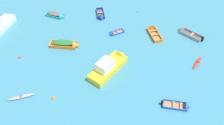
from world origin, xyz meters
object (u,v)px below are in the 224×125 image
motor_launch_yellow_foreground_center (110,65)px  rowboat_grey_far_left (186,32)px  kayak_grey_cluster_outer (21,97)px  kayak_red_far_back (197,63)px  rowboat_deep_blue_back_row_right (101,16)px  mooring_buoy_central (54,98)px  rowboat_orange_near_camera (152,31)px  rowboat_blue_center (182,106)px  rowboat_blue_outer_left (113,34)px  rowboat_orange_far_right (68,44)px  mooring_buoy_between_boats_left (20,58)px  rowboat_turquoise_cluster_inner (58,15)px  mooring_buoy_far_field (138,12)px  motor_launch_white_outer_right (1,24)px

motor_launch_yellow_foreground_center → rowboat_grey_far_left: (11.58, 9.27, -0.49)m
kayak_grey_cluster_outer → kayak_red_far_back: 24.39m
rowboat_deep_blue_back_row_right → mooring_buoy_central: bearing=-100.9°
rowboat_orange_near_camera → mooring_buoy_central: size_ratio=9.66×
rowboat_blue_center → rowboat_grey_far_left: size_ratio=0.85×
kayak_grey_cluster_outer → rowboat_blue_outer_left: rowboat_blue_outer_left is taller
kayak_grey_cluster_outer → motor_launch_yellow_foreground_center: bearing=29.9°
rowboat_orange_far_right → kayak_red_far_back: 19.51m
motor_launch_yellow_foreground_center → rowboat_blue_outer_left: bearing=92.4°
mooring_buoy_central → rowboat_orange_far_right: bearing=93.0°
rowboat_blue_outer_left → mooring_buoy_between_boats_left: size_ratio=6.36×
mooring_buoy_central → kayak_grey_cluster_outer: bearing=-175.2°
kayak_red_far_back → mooring_buoy_central: size_ratio=6.28×
rowboat_grey_far_left → rowboat_turquoise_cluster_inner: bearing=173.4°
rowboat_deep_blue_back_row_right → rowboat_turquoise_cluster_inner: (-7.77, -0.64, 0.09)m
mooring_buoy_central → kayak_red_far_back: bearing=23.0°
rowboat_blue_outer_left → rowboat_orange_near_camera: bearing=11.5°
rowboat_orange_far_right → mooring_buoy_far_field: bearing=45.7°
motor_launch_yellow_foreground_center → rowboat_turquoise_cluster_inner: 16.04m
rowboat_turquoise_cluster_inner → mooring_buoy_far_field: size_ratio=11.53×
rowboat_turquoise_cluster_inner → rowboat_blue_outer_left: rowboat_turquoise_cluster_inner is taller
motor_launch_yellow_foreground_center → rowboat_deep_blue_back_row_right: (-3.02, 12.50, -0.52)m
motor_launch_yellow_foreground_center → rowboat_orange_near_camera: motor_launch_yellow_foreground_center is taller
motor_launch_yellow_foreground_center → mooring_buoy_central: bearing=-138.8°
mooring_buoy_between_boats_left → mooring_buoy_central: mooring_buoy_central is taller
rowboat_orange_near_camera → mooring_buoy_far_field: 6.40m
rowboat_grey_far_left → rowboat_blue_center: bearing=-99.1°
mooring_buoy_central → rowboat_blue_center: bearing=0.8°
motor_launch_white_outer_right → rowboat_turquoise_cluster_inner: size_ratio=1.92×
rowboat_blue_center → mooring_buoy_between_boats_left: rowboat_blue_center is taller
kayak_grey_cluster_outer → rowboat_orange_far_right: bearing=71.0°
motor_launch_yellow_foreground_center → kayak_grey_cluster_outer: bearing=-150.1°
motor_launch_white_outer_right → mooring_buoy_between_boats_left: motor_launch_white_outer_right is taller
kayak_grey_cluster_outer → rowboat_blue_center: rowboat_blue_center is taller
motor_launch_white_outer_right → rowboat_deep_blue_back_row_right: motor_launch_white_outer_right is taller
motor_launch_yellow_foreground_center → mooring_buoy_far_field: (3.60, 15.00, -0.72)m
rowboat_blue_outer_left → motor_launch_yellow_foreground_center: bearing=-87.6°
rowboat_blue_center → mooring_buoy_central: bearing=-179.2°
rowboat_grey_far_left → mooring_buoy_central: size_ratio=9.20×
kayak_grey_cluster_outer → rowboat_grey_far_left: bearing=34.7°
rowboat_deep_blue_back_row_right → kayak_grey_cluster_outer: bearing=-112.1°
kayak_red_far_back → mooring_buoy_between_boats_left: 25.96m
rowboat_orange_far_right → mooring_buoy_central: (0.52, -9.81, -0.43)m
kayak_red_far_back → rowboat_blue_center: size_ratio=0.80×
motor_launch_white_outer_right → rowboat_blue_outer_left: (19.03, 0.10, -0.62)m
rowboat_orange_near_camera → rowboat_blue_outer_left: bearing=-168.5°
motor_launch_yellow_foreground_center → rowboat_grey_far_left: motor_launch_yellow_foreground_center is taller
rowboat_deep_blue_back_row_right → mooring_buoy_central: rowboat_deep_blue_back_row_right is taller
rowboat_grey_far_left → mooring_buoy_between_boats_left: 26.49m
rowboat_deep_blue_back_row_right → rowboat_grey_far_left: (14.60, -3.24, 0.03)m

